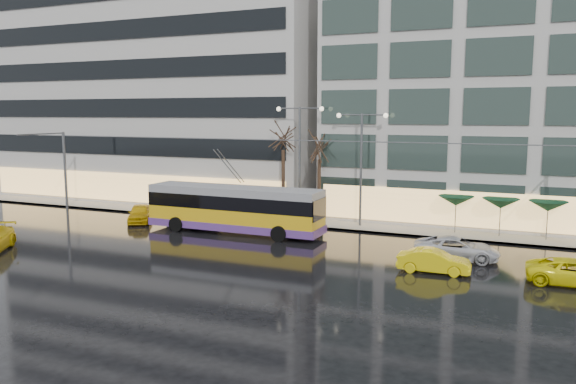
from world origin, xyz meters
The scene contains 22 objects.
ground centered at (0.00, 0.00, 0.00)m, with size 140.00×140.00×0.00m, color black.
sidewalk centered at (2.00, 14.00, 0.07)m, with size 80.00×10.00×0.15m, color gray.
kerb centered at (2.00, 9.05, 0.07)m, with size 80.00×0.10×0.15m, color slate.
building_left centered at (-16.00, 19.00, 11.15)m, with size 34.00×14.00×22.00m, color #BCB9B4.
building_right centered at (19.00, 19.00, 12.65)m, with size 32.00×14.00×25.00m, color #BCB9B4.
trolleybus centered at (-0.89, 5.28, 1.66)m, with size 13.26×5.21×6.13m.
catenary centered at (1.00, 7.94, 4.25)m, with size 42.24×5.12×7.00m.
bus_shelter centered at (-8.38, 10.69, 1.96)m, with size 4.20×1.60×2.51m.
street_lamp_near centered at (2.00, 10.80, 5.99)m, with size 3.96×0.36×9.03m.
street_lamp_far centered at (7.00, 10.80, 5.71)m, with size 3.96×0.36×8.53m.
tree_a centered at (0.50, 11.00, 7.09)m, with size 3.20×3.20×8.40m.
tree_b centered at (3.50, 11.20, 6.40)m, with size 3.20×3.20×7.70m.
parasol_a centered at (14.00, 11.00, 2.45)m, with size 2.50×2.50×2.65m.
parasol_b centered at (17.00, 11.00, 2.45)m, with size 2.50×2.50×2.65m.
parasol_c centered at (20.00, 11.00, 2.45)m, with size 2.50×2.50×2.65m.
taxi_a centered at (-9.80, 5.88, 0.72)m, with size 1.70×4.23×1.44m, color gold.
taxi_b centered at (14.10, 0.40, 0.65)m, with size 1.37×3.93×1.30m, color yellow.
taxi_c centered at (21.08, 0.88, 0.66)m, with size 2.19×4.76×1.32m, color #FFF10D.
sedan_silver centered at (14.92, 3.68, 0.69)m, with size 2.28×4.95×1.38m, color silver.
pedestrian_a centered at (-6.88, 10.87, 1.63)m, with size 1.15×1.16×2.19m.
pedestrian_b centered at (-5.83, 10.81, 1.07)m, with size 1.13×1.08×1.85m.
pedestrian_c centered at (-7.97, 10.69, 1.29)m, with size 1.35×0.94×2.11m.
Camera 1 is at (18.41, -30.21, 8.67)m, focal length 35.00 mm.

